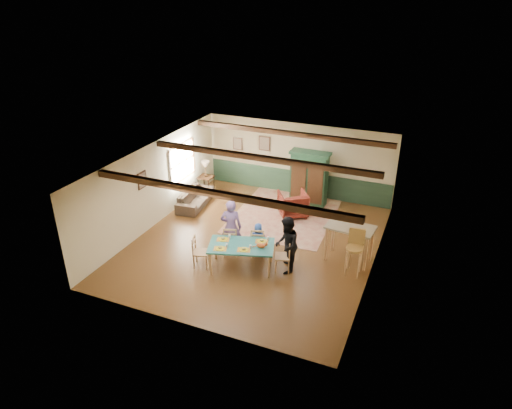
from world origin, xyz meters
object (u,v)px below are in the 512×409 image
at_px(table_lamp, 205,169).
at_px(person_man, 231,227).
at_px(dining_chair_far_right, 258,241).
at_px(bar_stool_right, 354,253).
at_px(person_child, 258,239).
at_px(end_table, 206,184).
at_px(armoire, 309,178).
at_px(dining_chair_end_right, 283,256).
at_px(sofa, 195,198).
at_px(dining_chair_far_left, 231,240).
at_px(cat, 261,245).
at_px(person_woman, 287,245).
at_px(armchair, 293,204).
at_px(counter_table, 349,244).
at_px(dining_chair_end_left, 201,252).
at_px(dining_table, 241,257).
at_px(bar_stool_left, 357,249).

bearing_deg(table_lamp, person_man, -52.21).
height_order(dining_chair_far_right, bar_stool_right, bar_stool_right).
bearing_deg(person_child, end_table, -60.65).
bearing_deg(bar_stool_right, armoire, 121.17).
xyz_separation_m(dining_chair_end_right, person_child, (-0.93, 0.53, 0.03)).
relative_size(dining_chair_end_right, end_table, 1.45).
height_order(dining_chair_far_right, sofa, dining_chair_far_right).
height_order(dining_chair_far_right, dining_chair_end_right, same).
bearing_deg(armoire, dining_chair_far_left, -103.23).
bearing_deg(armoire, cat, -87.98).
distance_m(person_man, person_woman, 1.79).
distance_m(person_child, armchair, 2.75).
bearing_deg(sofa, table_lamp, 1.92).
bearing_deg(armchair, cat, 60.83).
bearing_deg(dining_chair_far_left, table_lamp, -69.76).
bearing_deg(counter_table, armoire, 124.11).
bearing_deg(dining_chair_end_left, sofa, 14.70).
bearing_deg(end_table, dining_table, -51.23).
bearing_deg(table_lamp, sofa, -80.86).
bearing_deg(person_man, table_lamp, -69.41).
bearing_deg(end_table, counter_table, -23.85).
xyz_separation_m(dining_chair_far_right, person_man, (-0.77, -0.16, 0.38)).
bearing_deg(armchair, person_woman, 71.89).
xyz_separation_m(dining_chair_end_left, armchair, (1.35, 3.94, -0.04)).
relative_size(dining_table, armchair, 1.91).
bearing_deg(dining_table, dining_chair_end_right, 17.20).
relative_size(dining_chair_far_left, bar_stool_left, 0.84).
relative_size(cat, table_lamp, 0.60).
bearing_deg(person_man, end_table, -69.41).
distance_m(person_woman, counter_table, 1.88).
xyz_separation_m(dining_table, bar_stool_left, (2.88, 1.31, 0.19)).
height_order(dining_chair_far_right, end_table, dining_chair_far_right).
distance_m(dining_chair_end_left, sofa, 3.96).
distance_m(person_child, armoire, 3.86).
relative_size(dining_chair_end_left, counter_table, 0.71).
bearing_deg(armoire, dining_chair_end_right, -80.96).
height_order(dining_chair_end_right, sofa, dining_chair_end_right).
xyz_separation_m(cat, bar_stool_right, (2.34, 0.85, -0.18)).
bearing_deg(bar_stool_left, dining_chair_end_left, -164.04).
height_order(dining_chair_end_right, person_man, person_man).
relative_size(person_man, counter_table, 1.29).
distance_m(sofa, bar_stool_right, 6.42).
bearing_deg(person_woman, dining_chair_far_left, -113.57).
bearing_deg(dining_table, bar_stool_right, 17.57).
relative_size(dining_table, counter_table, 1.35).
bearing_deg(cat, table_lamp, 116.27).
bearing_deg(end_table, sofa, -80.86).
height_order(dining_chair_far_right, cat, dining_chair_far_right).
distance_m(person_child, counter_table, 2.56).
relative_size(dining_chair_end_left, sofa, 0.48).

